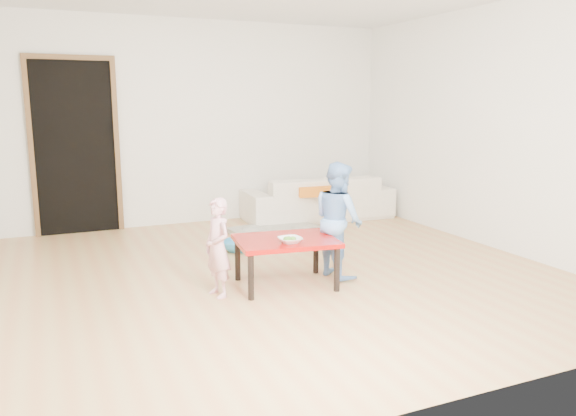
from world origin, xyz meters
TOP-DOWN VIEW (x-y plane):
  - floor at (0.00, 0.00)m, footprint 5.00×5.00m
  - back_wall at (0.00, 2.50)m, footprint 5.00×0.02m
  - right_wall at (2.50, 0.00)m, footprint 0.02×5.00m
  - doorway at (-1.60, 2.48)m, footprint 1.02×0.08m
  - sofa at (1.43, 2.05)m, footprint 2.04×0.89m
  - cushion at (1.22, 1.78)m, footprint 0.53×0.48m
  - red_table at (-0.10, -0.38)m, footprint 0.91×0.73m
  - bowl at (-0.13, -0.53)m, footprint 0.19×0.19m
  - broccoli at (-0.13, -0.53)m, footprint 0.12×0.12m
  - child_pink at (-0.71, -0.39)m, footprint 0.26×0.34m
  - child_blue at (0.46, -0.30)m, footprint 0.43×0.53m
  - basin at (-0.11, 0.87)m, footprint 0.36×0.36m
  - blanket at (0.61, 1.43)m, footprint 1.17×1.03m

SIDE VIEW (x-z plane):
  - floor at x=0.00m, z-range -0.01..0.01m
  - blanket at x=0.61m, z-range 0.00..0.05m
  - basin at x=-0.11m, z-range 0.00..0.11m
  - red_table at x=-0.10m, z-range 0.00..0.42m
  - sofa at x=1.43m, z-range 0.00..0.59m
  - child_pink at x=-0.71m, z-range 0.00..0.82m
  - bowl at x=-0.13m, z-range 0.42..0.47m
  - cushion at x=1.22m, z-range 0.38..0.51m
  - broccoli at x=-0.13m, z-range 0.42..0.48m
  - child_blue at x=0.46m, z-range 0.00..1.05m
  - doorway at x=-1.60m, z-range -0.03..2.08m
  - back_wall at x=0.00m, z-range 0.00..2.60m
  - right_wall at x=2.50m, z-range 0.00..2.60m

